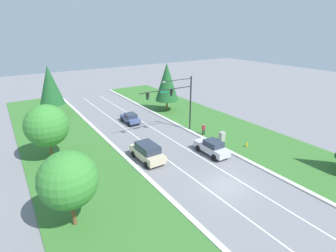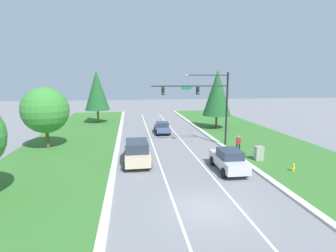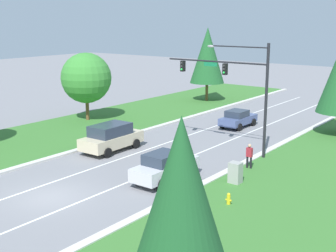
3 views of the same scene
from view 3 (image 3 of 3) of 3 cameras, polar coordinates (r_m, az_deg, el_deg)
ground_plane at (r=26.62m, az=-14.17°, el=-8.40°), size 160.00×160.00×0.00m
curb_strip_right at (r=22.75m, az=-4.97°, el=-11.61°), size 0.50×90.00×0.15m
lane_stripe_inner_left at (r=27.97m, az=-16.52°, el=-7.49°), size 0.14×81.00×0.01m
lane_stripe_inner_right at (r=25.32m, az=-11.56°, el=-9.39°), size 0.14×81.00×0.01m
traffic_signal_mast at (r=33.29m, az=8.28°, el=5.57°), size 8.24×0.41×7.94m
champagne_suv at (r=34.54m, az=-6.94°, el=-1.35°), size 2.30×4.98×2.00m
silver_sedan at (r=27.97m, az=-0.40°, el=-4.96°), size 2.03×4.72×1.79m
slate_blue_sedan at (r=42.28m, az=8.51°, el=0.91°), size 1.99×4.14×1.56m
utility_cabinet at (r=27.83m, az=8.21°, el=-5.73°), size 0.70×0.60×1.33m
pedestrian at (r=30.57m, az=9.88°, el=-3.53°), size 0.40×0.23×1.69m
fire_hydrant at (r=24.80m, az=7.40°, el=-8.86°), size 0.34×0.20×0.70m
conifer_far_right_tree at (r=13.32m, az=1.59°, el=-10.12°), size 3.36×3.36×7.00m
oak_far_left_tree at (r=44.70m, az=-9.94°, el=5.79°), size 4.73×4.73×6.45m
conifer_mid_left_tree at (r=54.74m, az=4.83°, el=8.58°), size 3.98×3.98×8.56m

